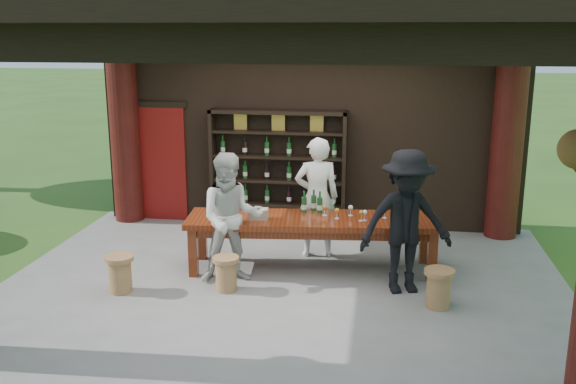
# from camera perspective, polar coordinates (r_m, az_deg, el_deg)

# --- Properties ---
(ground) EXTENTS (90.00, 90.00, 0.00)m
(ground) POSITION_cam_1_polar(r_m,az_deg,el_deg) (8.52, -0.41, -8.18)
(ground) COLOR #2D5119
(ground) RESTS_ON ground
(pavilion) EXTENTS (7.50, 6.00, 3.60)m
(pavilion) POSITION_cam_1_polar(r_m,az_deg,el_deg) (8.37, -0.06, 6.57)
(pavilion) COLOR slate
(pavilion) RESTS_ON ground
(wine_shelf) EXTENTS (2.26, 0.34, 1.99)m
(wine_shelf) POSITION_cam_1_polar(r_m,az_deg,el_deg) (10.61, -0.90, 2.00)
(wine_shelf) COLOR black
(wine_shelf) RESTS_ON ground
(tasting_table) EXTENTS (3.50, 1.22, 0.75)m
(tasting_table) POSITION_cam_1_polar(r_m,az_deg,el_deg) (8.82, 2.16, -3.01)
(tasting_table) COLOR #5C200D
(tasting_table) RESTS_ON ground
(stool_near_left) EXTENTS (0.34, 0.34, 0.45)m
(stool_near_left) POSITION_cam_1_polar(r_m,az_deg,el_deg) (8.28, -5.52, -7.16)
(stool_near_left) COLOR olive
(stool_near_left) RESTS_ON ground
(stool_near_right) EXTENTS (0.37, 0.37, 0.48)m
(stool_near_right) POSITION_cam_1_polar(r_m,az_deg,el_deg) (7.96, 13.25, -8.25)
(stool_near_right) COLOR olive
(stool_near_right) RESTS_ON ground
(stool_far_left) EXTENTS (0.37, 0.37, 0.48)m
(stool_far_left) POSITION_cam_1_polar(r_m,az_deg,el_deg) (8.46, -14.71, -6.97)
(stool_far_left) COLOR olive
(stool_far_left) RESTS_ON ground
(host) EXTENTS (0.72, 0.55, 1.77)m
(host) POSITION_cam_1_polar(r_m,az_deg,el_deg) (9.31, 2.58, -0.48)
(host) COLOR white
(host) RESTS_ON ground
(guest_woman) EXTENTS (0.99, 0.86, 1.73)m
(guest_woman) POSITION_cam_1_polar(r_m,az_deg,el_deg) (8.40, -5.08, -2.33)
(guest_woman) COLOR beige
(guest_woman) RESTS_ON ground
(guest_man) EXTENTS (1.34, 1.00, 1.84)m
(guest_man) POSITION_cam_1_polar(r_m,az_deg,el_deg) (8.13, 10.45, -2.65)
(guest_man) COLOR black
(guest_man) RESTS_ON ground
(table_bottles) EXTENTS (0.30, 0.18, 0.31)m
(table_bottles) POSITION_cam_1_polar(r_m,az_deg,el_deg) (9.02, 2.20, -0.83)
(table_bottles) COLOR #194C1E
(table_bottles) RESTS_ON tasting_table
(table_glasses) EXTENTS (1.04, 0.30, 0.15)m
(table_glasses) POSITION_cam_1_polar(r_m,az_deg,el_deg) (8.79, 6.40, -1.86)
(table_glasses) COLOR silver
(table_glasses) RESTS_ON tasting_table
(napkin_basket) EXTENTS (0.28, 0.21, 0.14)m
(napkin_basket) POSITION_cam_1_polar(r_m,az_deg,el_deg) (8.71, -2.64, -1.96)
(napkin_basket) COLOR #BF6672
(napkin_basket) RESTS_ON tasting_table
(shrubs) EXTENTS (15.74, 8.71, 1.36)m
(shrubs) POSITION_cam_1_polar(r_m,az_deg,el_deg) (9.00, 19.52, -3.96)
(shrubs) COLOR #194C14
(shrubs) RESTS_ON ground
(trees) EXTENTS (21.42, 10.47, 4.80)m
(trees) POSITION_cam_1_polar(r_m,az_deg,el_deg) (9.03, 22.80, 13.92)
(trees) COLOR #3F2819
(trees) RESTS_ON ground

